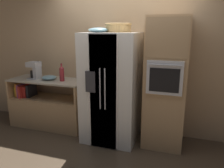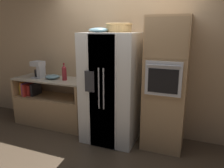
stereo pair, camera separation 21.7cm
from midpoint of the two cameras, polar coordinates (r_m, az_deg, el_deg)
ground_plane at (r=3.85m, az=2.60°, el=-14.00°), size 20.00×20.00×0.00m
wall_back at (r=3.85m, az=5.09°, el=7.89°), size 12.00×0.06×2.80m
counter_left at (r=4.42m, az=-13.99°, el=-5.89°), size 1.43×0.59×0.91m
refrigerator at (r=3.57m, az=1.68°, el=-1.01°), size 0.87×0.82×1.77m
wall_oven at (r=3.43m, az=15.71°, el=-0.03°), size 0.61×0.69×2.00m
wicker_basket at (r=3.49m, az=3.70°, el=14.55°), size 0.41×0.41×0.14m
fruit_bowl at (r=3.45m, az=-1.58°, el=13.93°), size 0.31×0.31×0.07m
bottle_tall at (r=4.02m, az=-10.86°, el=2.93°), size 0.08×0.08×0.32m
mixing_bowl at (r=4.21m, az=-13.89°, el=1.85°), size 0.26×0.26×0.08m
coffee_maker at (r=4.34m, az=-17.18°, el=3.79°), size 0.21×0.20×0.32m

